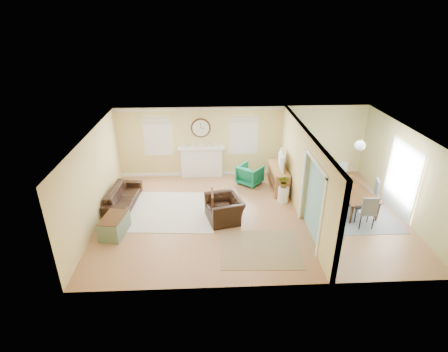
{
  "coord_description": "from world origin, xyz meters",
  "views": [
    {
      "loc": [
        -1.24,
        -9.0,
        5.6
      ],
      "look_at": [
        -0.8,
        0.3,
        1.2
      ],
      "focal_mm": 28.0,
      "sensor_mm": 36.0,
      "label": 1
    }
  ],
  "objects_px": {
    "eames_chair": "(224,209)",
    "credenza": "(278,178)",
    "dining_table": "(352,199)",
    "green_chair": "(250,175)",
    "sofa": "(123,196)"
  },
  "relations": [
    {
      "from": "eames_chair",
      "to": "credenza",
      "type": "bearing_deg",
      "value": 120.36
    },
    {
      "from": "eames_chair",
      "to": "dining_table",
      "type": "xyz_separation_m",
      "value": [
        3.98,
        0.45,
        -0.04
      ]
    },
    {
      "from": "eames_chair",
      "to": "green_chair",
      "type": "distance_m",
      "value": 2.55
    },
    {
      "from": "credenza",
      "to": "dining_table",
      "type": "bearing_deg",
      "value": -35.34
    },
    {
      "from": "sofa",
      "to": "eames_chair",
      "type": "height_order",
      "value": "eames_chair"
    },
    {
      "from": "sofa",
      "to": "green_chair",
      "type": "xyz_separation_m",
      "value": [
        4.2,
        1.28,
        0.07
      ]
    },
    {
      "from": "sofa",
      "to": "green_chair",
      "type": "bearing_deg",
      "value": -68.49
    },
    {
      "from": "credenza",
      "to": "dining_table",
      "type": "xyz_separation_m",
      "value": [
        2.03,
        -1.44,
        -0.08
      ]
    },
    {
      "from": "green_chair",
      "to": "credenza",
      "type": "distance_m",
      "value": 1.02
    },
    {
      "from": "credenza",
      "to": "dining_table",
      "type": "relative_size",
      "value": 0.82
    },
    {
      "from": "sofa",
      "to": "dining_table",
      "type": "distance_m",
      "value": 7.19
    },
    {
      "from": "eames_chair",
      "to": "green_chair",
      "type": "xyz_separation_m",
      "value": [
        1.03,
        2.34,
        -0.01
      ]
    },
    {
      "from": "eames_chair",
      "to": "green_chair",
      "type": "relative_size",
      "value": 1.43
    },
    {
      "from": "sofa",
      "to": "dining_table",
      "type": "height_order",
      "value": "dining_table"
    },
    {
      "from": "eames_chair",
      "to": "dining_table",
      "type": "bearing_deg",
      "value": 82.67
    }
  ]
}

